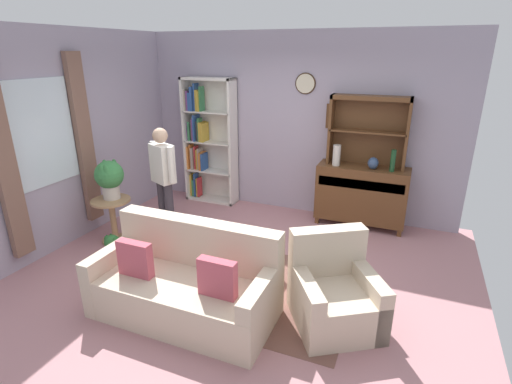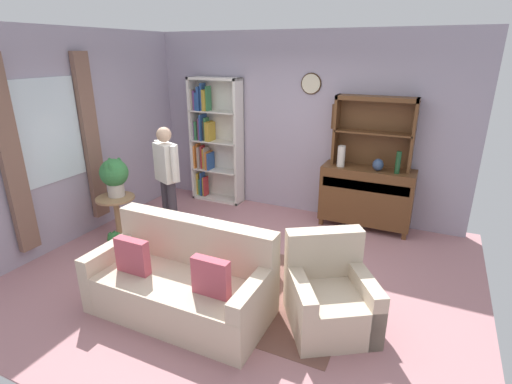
{
  "view_description": "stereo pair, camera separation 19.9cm",
  "coord_description": "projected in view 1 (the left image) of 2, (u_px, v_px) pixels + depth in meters",
  "views": [
    {
      "loc": [
        1.73,
        -3.75,
        2.51
      ],
      "look_at": [
        0.1,
        0.2,
        0.95
      ],
      "focal_mm": 27.32,
      "sensor_mm": 36.0,
      "label": 1
    },
    {
      "loc": [
        1.91,
        -3.67,
        2.51
      ],
      "look_at": [
        0.1,
        0.2,
        0.95
      ],
      "focal_mm": 27.32,
      "sensor_mm": 36.0,
      "label": 2
    }
  ],
  "objects": [
    {
      "name": "armchair_floral",
      "position": [
        334.0,
        296.0,
        3.74
      ],
      "size": [
        1.05,
        1.06,
        0.88
      ],
      "color": "beige",
      "rests_on": "ground_plane"
    },
    {
      "name": "book_stack",
      "position": [
        244.0,
        242.0,
        4.42
      ],
      "size": [
        0.22,
        0.14,
        0.07
      ],
      "color": "#B22D33",
      "rests_on": "coffee_table"
    },
    {
      "name": "vase_round",
      "position": [
        373.0,
        163.0,
        5.5
      ],
      "size": [
        0.15,
        0.15,
        0.17
      ],
      "primitive_type": "ellipsoid",
      "color": "#33476B",
      "rests_on": "sideboard"
    },
    {
      "name": "ground_plane",
      "position": [
        242.0,
        270.0,
        4.74
      ],
      "size": [
        5.4,
        4.6,
        0.02
      ],
      "primitive_type": "cube",
      "color": "#B27A7F"
    },
    {
      "name": "plant_stand",
      "position": [
        113.0,
        216.0,
        5.32
      ],
      "size": [
        0.52,
        0.52,
        0.62
      ],
      "color": "#A87F56",
      "rests_on": "ground_plane"
    },
    {
      "name": "bookshelf",
      "position": [
        206.0,
        140.0,
        6.6
      ],
      "size": [
        0.9,
        0.3,
        2.1
      ],
      "color": "silver",
      "rests_on": "ground_plane"
    },
    {
      "name": "coffee_table",
      "position": [
        238.0,
        247.0,
        4.53
      ],
      "size": [
        0.8,
        0.5,
        0.42
      ],
      "color": "brown",
      "rests_on": "ground_plane"
    },
    {
      "name": "wall_left",
      "position": [
        65.0,
        140.0,
        5.11
      ],
      "size": [
        0.16,
        4.2,
        2.8
      ],
      "color": "#A399AD",
      "rests_on": "ground_plane"
    },
    {
      "name": "area_rug",
      "position": [
        247.0,
        286.0,
        4.4
      ],
      "size": [
        2.32,
        1.68,
        0.01
      ],
      "primitive_type": "cube",
      "color": "brown",
      "rests_on": "ground_plane"
    },
    {
      "name": "bottle_wine",
      "position": [
        393.0,
        161.0,
        5.36
      ],
      "size": [
        0.07,
        0.07,
        0.31
      ],
      "primitive_type": "cylinder",
      "color": "#194223",
      "rests_on": "sideboard"
    },
    {
      "name": "potted_plant_small",
      "position": [
        112.0,
        243.0,
        5.03
      ],
      "size": [
        0.2,
        0.2,
        0.28
      ],
      "color": "#AD6B4C",
      "rests_on": "ground_plane"
    },
    {
      "name": "couch_floral",
      "position": [
        186.0,
        285.0,
        3.87
      ],
      "size": [
        1.8,
        0.86,
        0.9
      ],
      "color": "beige",
      "rests_on": "ground_plane"
    },
    {
      "name": "vase_tall",
      "position": [
        337.0,
        155.0,
        5.65
      ],
      "size": [
        0.11,
        0.11,
        0.3
      ],
      "primitive_type": "cylinder",
      "color": "beige",
      "rests_on": "sideboard"
    },
    {
      "name": "potted_plant_large",
      "position": [
        109.0,
        177.0,
        5.18
      ],
      "size": [
        0.38,
        0.38,
        0.52
      ],
      "color": "beige",
      "rests_on": "plant_stand"
    },
    {
      "name": "wall_back",
      "position": [
        297.0,
        125.0,
        6.1
      ],
      "size": [
        5.0,
        0.09,
        2.8
      ],
      "color": "#A399AD",
      "rests_on": "ground_plane"
    },
    {
      "name": "sideboard_hutch",
      "position": [
        369.0,
        121.0,
        5.51
      ],
      "size": [
        1.1,
        0.26,
        1.0
      ],
      "color": "brown",
      "rests_on": "sideboard"
    },
    {
      "name": "person_reading",
      "position": [
        163.0,
        176.0,
        5.27
      ],
      "size": [
        0.51,
        0.32,
        1.56
      ],
      "color": "#38333D",
      "rests_on": "ground_plane"
    },
    {
      "name": "sideboard",
      "position": [
        361.0,
        193.0,
        5.77
      ],
      "size": [
        1.3,
        0.45,
        0.92
      ],
      "color": "brown",
      "rests_on": "ground_plane"
    }
  ]
}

